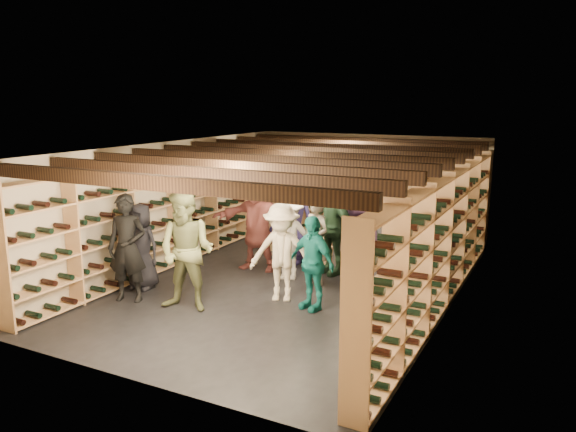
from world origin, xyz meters
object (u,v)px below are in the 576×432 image
Objects in this scene: crate_stack_right at (318,251)px; person_2 at (187,251)px; person_0 at (141,246)px; person_11 at (383,224)px; crate_loose at (366,248)px; person_1 at (127,248)px; person_6 at (292,216)px; person_7 at (315,241)px; person_10 at (331,227)px; person_8 at (355,231)px; person_3 at (281,252)px; crate_stack_left at (280,234)px; person_5 at (257,221)px; person_12 at (390,237)px; person_9 at (288,238)px; person_4 at (312,263)px.

crate_stack_right is 3.35m from person_2.
person_0 is 4.37m from person_11.
crate_loose is 0.27× the size of person_2.
person_6 reaches higher than person_1.
person_7 is 0.88× the size of person_10.
person_7 is 1.19m from person_8.
person_3 is (1.08, 1.05, -0.14)m from person_2.
crate_stack_left is 2.06m from person_8.
person_7 is (-0.10, -2.42, 0.69)m from crate_loose.
person_5 is 0.99× the size of person_12.
person_6 reaches higher than person_9.
person_11 reaches higher than person_10.
person_12 reaches higher than person_2.
person_0 is at bearing -175.04° from person_12.
crate_loose is 2.51m from person_7.
person_11 is (2.08, 3.19, 0.01)m from person_2.
person_11 is (2.19, 0.86, 0.01)m from person_5.
person_4 reaches higher than crate_stack_left.
crate_stack_left is 0.43× the size of person_3.
person_6 is 1.84m from person_11.
person_11 reaches higher than person_3.
person_8 is 0.86× the size of person_10.
crate_stack_right is 0.28× the size of person_2.
person_8 is (1.64, 0.85, -0.19)m from person_5.
person_12 is (2.50, 2.23, 0.01)m from person_2.
person_10 is at bearing 65.51° from person_3.
person_0 is 0.97× the size of person_9.
person_0 is 4.23m from person_12.
person_10 is (-0.29, -0.47, 0.13)m from person_8.
person_9 is at bearing 62.47° from person_2.
person_7 is (1.23, 2.04, -0.16)m from person_2.
person_0 is at bearing 174.63° from person_3.
person_8 reaches higher than crate_loose.
person_5 reaches higher than person_0.
person_6 is at bearing 142.95° from person_4.
person_5 is at bearing -145.60° from person_8.
crate_stack_left is 0.36× the size of person_5.
person_3 is 2.22m from person_6.
person_2 is (1.10, 0.10, 0.06)m from person_1.
person_3 is (2.42, 0.58, 0.05)m from person_0.
crate_stack_right is 0.28× the size of person_11.
person_5 is 1.86m from person_8.
person_6 is at bearing 54.42° from person_0.
crate_loose is 0.32× the size of person_7.
person_4 is at bearing -54.58° from person_6.
person_1 is at bearing -118.09° from crate_loose.
person_4 is 1.56m from person_12.
person_8 is 0.99× the size of person_9.
crate_loose is 5.22m from person_1.
person_3 is 1.86m from person_12.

